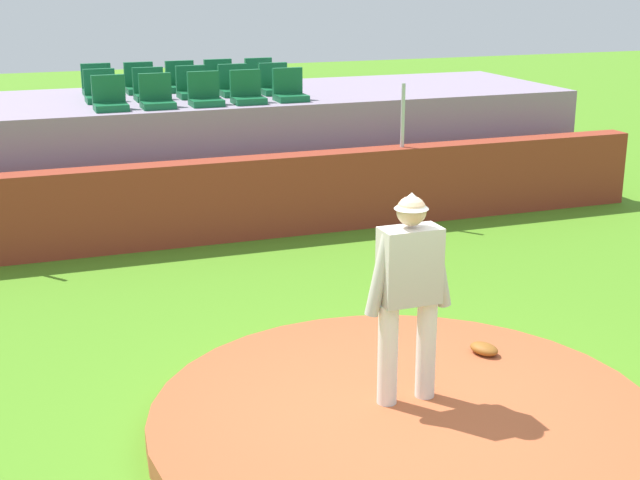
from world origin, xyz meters
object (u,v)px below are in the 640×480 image
Objects in this scene: stadium_chair_9 at (275,84)px; stadium_chair_13 at (220,80)px; stadium_chair_8 at (234,86)px; stadium_chair_10 at (97,85)px; stadium_chair_12 at (181,82)px; stadium_chair_5 at (101,92)px; stadium_chair_6 at (150,90)px; stadium_chair_4 at (289,91)px; stadium_chair_7 at (192,88)px; pitcher at (409,283)px; stadium_chair_14 at (260,78)px; stadium_chair_1 at (157,97)px; fielding_glove at (484,349)px; stadium_chair_3 at (247,93)px; stadium_chair_11 at (140,84)px; stadium_chair_0 at (110,99)px; stadium_chair_2 at (205,95)px.

stadium_chair_9 is 1.16m from stadium_chair_13.
stadium_chair_8 and stadium_chair_10 have the same top height.
stadium_chair_12 is at bearing -49.95° from stadium_chair_8.
stadium_chair_5 is 0.75m from stadium_chair_6.
stadium_chair_4 is 1.00× the size of stadium_chair_8.
stadium_chair_8 is (0.70, 0.00, 0.00)m from stadium_chair_7.
stadium_chair_14 reaches higher than pitcher.
stadium_chair_6 is (-2.05, 0.83, 0.00)m from stadium_chair_4.
pitcher is 3.69× the size of stadium_chair_10.
stadium_chair_1 and stadium_chair_7 have the same top height.
fielding_glove is 8.49m from stadium_chair_12.
stadium_chair_3 is 0.92m from stadium_chair_8.
stadium_chair_8 is at bearing 51.06° from stadium_chair_14.
stadium_chair_5 is at bearing 0.25° from stadium_chair_8.
fielding_glove is 0.60× the size of stadium_chair_11.
stadium_chair_0 is 1.78m from stadium_chair_10.
stadium_chair_0 is at bearing 17.27° from stadium_chair_9.
stadium_chair_0 and stadium_chair_8 have the same top height.
stadium_chair_1 is at bearing 0.11° from stadium_chair_3.
stadium_chair_1 is (-0.80, 7.07, 0.67)m from pitcher.
stadium_chair_14 is at bearing -147.88° from stadium_chair_0.
stadium_chair_7 is at bearing -90.39° from stadium_chair_2.
stadium_chair_5 is at bearing 22.69° from stadium_chair_13.
stadium_chair_11 is (-0.00, 0.89, 0.00)m from stadium_chair_6.
stadium_chair_13 is (-0.03, 0.87, 0.00)m from stadium_chair_8.
stadium_chair_11 is at bearing -112.47° from stadium_chair_0.
stadium_chair_10 is at bearing 98.71° from pitcher.
stadium_chair_13 is (2.11, 0.88, 0.00)m from stadium_chair_5.
stadium_chair_0 and stadium_chair_14 have the same top height.
stadium_chair_13 is at bearing -52.19° from stadium_chair_9.
stadium_chair_11 is at bearing 169.93° from fielding_glove.
stadium_chair_13 and stadium_chair_14 have the same top height.
stadium_chair_9 is (2.12, 0.88, 0.00)m from stadium_chair_1.
stadium_chair_4 and stadium_chair_7 have the same top height.
stadium_chair_4 is at bearing 162.85° from stadium_chair_5.
stadium_chair_13 is (0.01, 1.79, 0.00)m from stadium_chair_3.
pitcher is at bearing 96.46° from stadium_chair_1.
stadium_chair_9 is 1.64m from stadium_chair_12.
stadium_chair_5 and stadium_chair_6 have the same top height.
stadium_chair_9 is 2.92m from stadium_chair_10.
stadium_chair_0 is at bearing -0.22° from stadium_chair_3.
stadium_chair_3 is 1.88m from stadium_chair_12.
pitcher is at bearing 90.54° from stadium_chair_2.
stadium_chair_0 is at bearing 32.54° from stadium_chair_7.
stadium_chair_6 is 1.00× the size of stadium_chair_12.
stadium_chair_6 is at bearing 1.90° from stadium_chair_8.
stadium_chair_10 is (-2.75, 1.75, 0.00)m from stadium_chair_4.
stadium_chair_12 is at bearing -89.30° from stadium_chair_7.
stadium_chair_3 is at bearing 127.63° from stadium_chair_11.
stadium_chair_1 reaches higher than fielding_glove.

